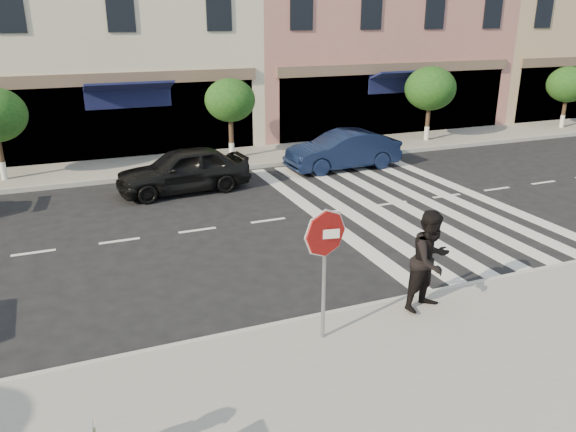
# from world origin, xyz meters

# --- Properties ---
(ground) EXTENTS (120.00, 120.00, 0.00)m
(ground) POSITION_xyz_m (0.00, 0.00, 0.00)
(ground) COLOR black
(ground) RESTS_ON ground
(sidewalk_near) EXTENTS (60.00, 4.50, 0.15)m
(sidewalk_near) POSITION_xyz_m (0.00, -3.75, 0.07)
(sidewalk_near) COLOR gray
(sidewalk_near) RESTS_ON ground
(sidewalk_far) EXTENTS (60.00, 3.00, 0.15)m
(sidewalk_far) POSITION_xyz_m (0.00, 11.00, 0.07)
(sidewalk_far) COLOR gray
(sidewalk_far) RESTS_ON ground
(building_centre) EXTENTS (11.00, 9.00, 11.00)m
(building_centre) POSITION_xyz_m (-0.50, 17.00, 5.50)
(building_centre) COLOR beige
(building_centre) RESTS_ON ground
(building_east_far) EXTENTS (12.00, 9.00, 12.00)m
(building_east_far) POSITION_xyz_m (24.00, 17.00, 6.00)
(building_east_far) COLOR tan
(building_east_far) RESTS_ON ground
(street_tree_c) EXTENTS (1.90, 1.90, 3.04)m
(street_tree_c) POSITION_xyz_m (3.00, 10.80, 2.36)
(street_tree_c) COLOR #473323
(street_tree_c) RESTS_ON sidewalk_far
(street_tree_ea) EXTENTS (2.20, 2.20, 3.19)m
(street_tree_ea) POSITION_xyz_m (12.00, 10.80, 2.39)
(street_tree_ea) COLOR #473323
(street_tree_ea) RESTS_ON sidewalk_far
(street_tree_eb) EXTENTS (2.00, 2.00, 2.94)m
(street_tree_eb) POSITION_xyz_m (20.00, 10.80, 2.22)
(street_tree_eb) COLOR #473323
(street_tree_eb) RESTS_ON sidewalk_far
(stop_sign) EXTENTS (0.81, 0.19, 2.33)m
(stop_sign) POSITION_xyz_m (0.72, -2.22, 1.86)
(stop_sign) COLOR gray
(stop_sign) RESTS_ON sidewalk_near
(walker) EXTENTS (1.10, 0.96, 1.93)m
(walker) POSITION_xyz_m (2.99, -2.00, 1.12)
(walker) COLOR black
(walker) RESTS_ON sidewalk_near
(car_far_mid) EXTENTS (4.35, 2.05, 1.44)m
(car_far_mid) POSITION_xyz_m (0.44, 7.60, 0.72)
(car_far_mid) COLOR black
(car_far_mid) RESTS_ON ground
(car_far_right) EXTENTS (4.27, 1.58, 1.39)m
(car_far_right) POSITION_xyz_m (6.50, 8.25, 0.70)
(car_far_right) COLOR black
(car_far_right) RESTS_ON ground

